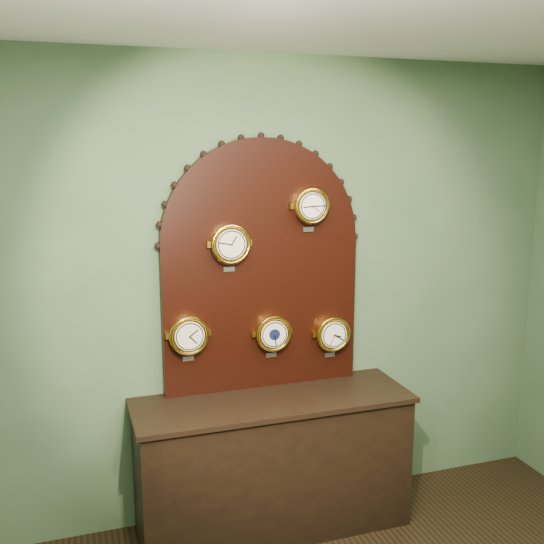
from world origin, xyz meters
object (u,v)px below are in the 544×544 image
object	(u,v)px
roman_clock	(230,244)
barometer	(273,333)
arabic_clock	(311,206)
hygrometer	(189,335)
display_board	(261,258)
shop_counter	(273,466)
tide_clock	(332,334)

from	to	relation	value
roman_clock	barometer	distance (m)	0.61
arabic_clock	hygrometer	world-z (taller)	arabic_clock
display_board	barometer	distance (m)	0.46
barometer	roman_clock	bearing A→B (deg)	-179.97
shop_counter	roman_clock	distance (m)	1.36
barometer	display_board	bearing A→B (deg)	126.56
arabic_clock	tide_clock	xyz separation A→B (m)	(0.15, -0.00, -0.80)
roman_clock	barometer	world-z (taller)	roman_clock
display_board	hygrometer	bearing A→B (deg)	-171.74
shop_counter	tide_clock	distance (m)	0.87
arabic_clock	display_board	bearing A→B (deg)	166.84
tide_clock	barometer	bearing A→B (deg)	-179.98
shop_counter	barometer	distance (m)	0.79
roman_clock	hygrometer	xyz separation A→B (m)	(-0.25, 0.00, -0.52)
display_board	tide_clock	xyz separation A→B (m)	(0.44, -0.07, -0.49)
display_board	hygrometer	xyz separation A→B (m)	(-0.46, -0.07, -0.41)
roman_clock	tide_clock	world-z (taller)	roman_clock
shop_counter	barometer	bearing A→B (deg)	72.15
tide_clock	roman_clock	bearing A→B (deg)	-179.97
display_board	barometer	bearing A→B (deg)	-53.44
arabic_clock	tide_clock	world-z (taller)	arabic_clock
shop_counter	hygrometer	world-z (taller)	hygrometer
shop_counter	roman_clock	xyz separation A→B (m)	(-0.21, 0.15, 1.33)
shop_counter	display_board	bearing A→B (deg)	90.00
tide_clock	arabic_clock	bearing A→B (deg)	179.93
hygrometer	roman_clock	bearing A→B (deg)	-0.01
shop_counter	tide_clock	bearing A→B (deg)	19.33
shop_counter	hygrometer	xyz separation A→B (m)	(-0.46, 0.15, 0.81)
roman_clock	arabic_clock	xyz separation A→B (m)	(0.49, 0.00, 0.20)
display_board	arabic_clock	distance (m)	0.42
arabic_clock	tide_clock	size ratio (longest dim) A/B	0.97
arabic_clock	barometer	bearing A→B (deg)	-179.92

